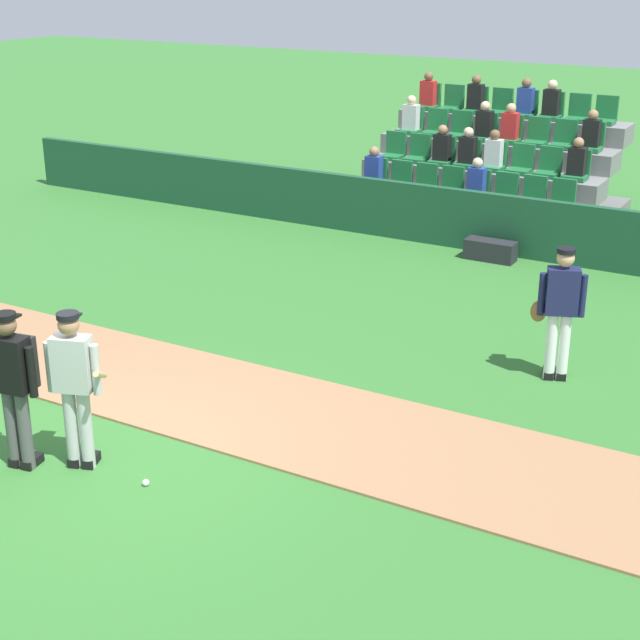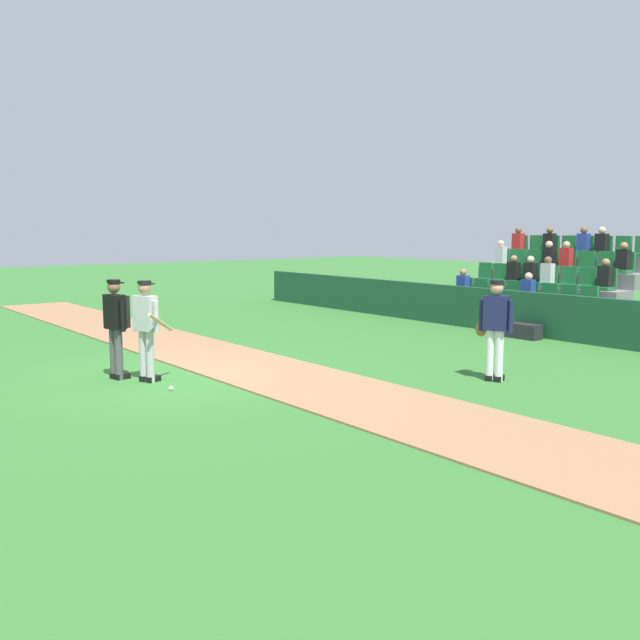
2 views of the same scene
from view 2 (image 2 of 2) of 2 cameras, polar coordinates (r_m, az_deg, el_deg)
ground_plane at (r=12.49m, az=-12.37°, el=-4.76°), size 80.00×80.00×0.00m
infield_dirt_path at (r=13.27m, az=-5.97°, el=-3.84°), size 28.00×2.19×0.03m
dugout_fence at (r=18.33m, az=14.40°, el=0.79°), size 20.00×0.16×1.10m
stadium_bleachers at (r=20.19m, az=18.38°, el=1.89°), size 5.00×3.80×2.70m
batter_grey_jersey at (r=12.14m, az=-14.23°, el=-0.53°), size 0.75×0.69×1.76m
umpire_home_plate at (r=12.52m, az=-16.57°, el=-0.23°), size 0.58×0.35×1.76m
runner_navy_jersey at (r=12.20m, az=14.32°, el=-0.52°), size 0.66×0.40×1.76m
baseball at (r=11.56m, az=-12.26°, el=-5.57°), size 0.07×0.07×0.07m
equipment_bag at (r=17.34m, az=16.47°, el=-0.88°), size 0.90×0.36×0.36m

